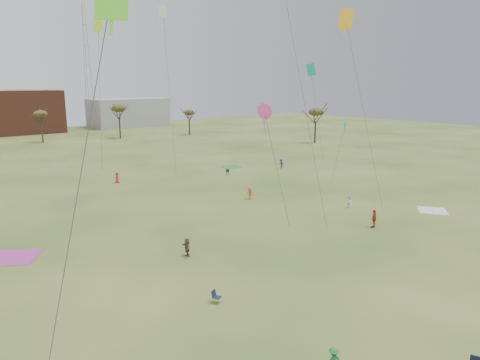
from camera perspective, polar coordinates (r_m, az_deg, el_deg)
ground at (r=34.80m, az=12.94°, el=-12.20°), size 260.00×260.00×0.00m
spectator_fore_a at (r=46.91m, az=16.67°, el=-4.72°), size 1.17×0.78×1.86m
spectator_fore_c at (r=38.06m, az=-6.74°, el=-8.49°), size 0.84×1.54×1.58m
flyer_mid_b at (r=55.70m, az=1.25°, el=-1.64°), size 0.89×1.18×1.62m
spectator_mid_e at (r=53.50m, az=13.73°, el=-2.70°), size 0.84×0.75×1.42m
flyer_far_b at (r=67.07m, az=-15.36°, el=0.30°), size 0.91×0.79×1.58m
flyer_far_c at (r=76.10m, az=5.25°, el=2.10°), size 0.67×1.07×1.59m
blanket_cream at (r=55.44m, az=23.24°, el=-3.60°), size 4.25×4.25×0.03m
blanket_plum at (r=42.25m, az=-26.72°, el=-8.78°), size 4.93×4.93×0.03m
blanket_olive at (r=77.10m, az=-1.19°, el=1.68°), size 3.89×3.89×0.03m
camp_chair_left at (r=30.63m, az=-2.99°, el=-14.91°), size 0.69×0.71×0.87m
camp_chair_right at (r=70.46m, az=-1.61°, el=0.87°), size 0.74×0.74×0.87m
kites_aloft at (r=55.25m, az=-5.84°, el=18.39°), size 64.24×57.22×24.30m
tree_line at (r=100.92m, az=-26.57°, el=6.98°), size 117.44×49.32×8.91m
building_brick at (r=142.51m, az=-27.26°, el=7.67°), size 26.00×16.00×12.00m
building_grey at (r=152.12m, az=-13.99°, el=8.31°), size 24.00×12.00×9.00m
radio_tower at (r=154.36m, az=-18.88°, el=13.54°), size 1.51×1.72×41.00m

